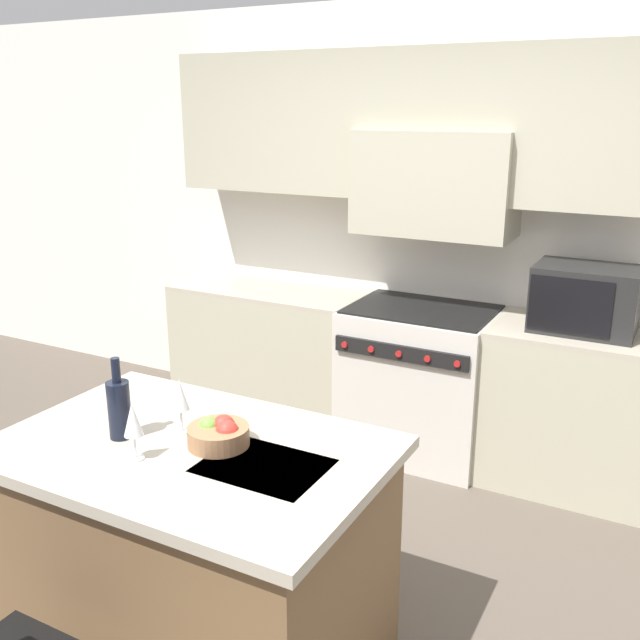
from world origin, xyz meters
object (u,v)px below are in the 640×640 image
Objects in this scene: wine_glass_near at (133,421)px; wine_glass_far at (180,396)px; wine_bottle at (119,408)px; fruit_bowl at (219,434)px; range_stove at (419,381)px; microwave at (585,299)px.

wine_glass_near is 1.00× the size of wine_glass_far.
wine_bottle is 1.47× the size of wine_glass_near.
wine_glass_far is at bearing 39.94° from wine_bottle.
wine_bottle is 1.47× the size of wine_glass_far.
wine_glass_far is 0.22m from fruit_bowl.
range_stove is 2.05m from fruit_bowl.
microwave reaches higher than range_stove.
wine_bottle reaches higher than fruit_bowl.
microwave is 2.51m from wine_glass_near.
wine_glass_far is at bearing 89.16° from wine_glass_near.
wine_glass_far is at bearing -119.67° from microwave.
fruit_bowl is (-0.04, -1.99, 0.49)m from range_stove.
range_stove is at bearing 88.91° from fruit_bowl.
fruit_bowl is (-0.94, -2.01, -0.15)m from microwave.
range_stove is 4.37× the size of wine_glass_far.
fruit_bowl is at bearing -91.09° from range_stove.
microwave is 2.50m from wine_bottle.
wine_bottle is 0.20m from wine_glass_near.
wine_glass_near is at bearing -90.84° from wine_glass_far.
wine_bottle is 0.39m from fruit_bowl.
microwave is at bearing 60.33° from wine_glass_far.
wine_glass_near is (-0.23, -2.22, 0.59)m from range_stove.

